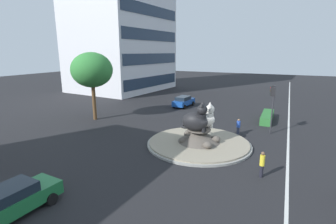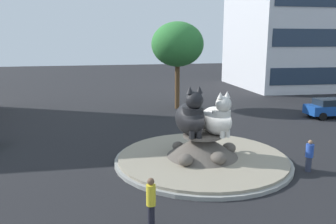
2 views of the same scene
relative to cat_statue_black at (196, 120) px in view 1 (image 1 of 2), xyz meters
The scene contains 13 objects.
ground_plane 2.51m from the cat_statue_black, ahead, with size 160.00×160.00×0.00m, color black.
lane_centreline 7.73m from the cat_statue_black, 85.02° to the right, with size 112.00×0.20×0.01m, color silver.
roundabout_island 2.07m from the cat_statue_black, ahead, with size 9.19×9.19×1.48m.
cat_statue_black is the anchor object (origin of this frame).
cat_statue_white 1.37m from the cat_statue_black, 14.19° to the right, with size 1.80×2.60×2.31m.
traffic_light_mast 8.71m from the cat_statue_black, 39.81° to the right, with size 0.71×0.54×4.90m.
office_tower 39.64m from the cat_statue_black, 45.07° to the left, with size 20.62×17.37×35.84m.
clipped_hedge_strip 12.97m from the cat_statue_black, 22.58° to the right, with size 5.40×1.20×0.90m, color #2D7033.
broadleaf_tree_behind_island 14.99m from the cat_statue_black, 76.59° to the left, with size 4.82×4.82×8.06m.
pedestrian_blue_shirt 6.03m from the cat_statue_black, 27.62° to the right, with size 0.37×0.37×1.58m.
pedestrian_yellow_shirt 6.75m from the cat_statue_black, 119.80° to the right, with size 0.32×0.32×1.79m.
hatchback_near_shophouse 16.50m from the cat_statue_black, 25.67° to the left, with size 4.51×2.26×1.59m.
parked_car_right 14.04m from the cat_statue_black, 158.02° to the left, with size 4.73×2.23×1.61m.
Camera 1 is at (-20.27, -6.59, 8.11)m, focal length 26.83 mm.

